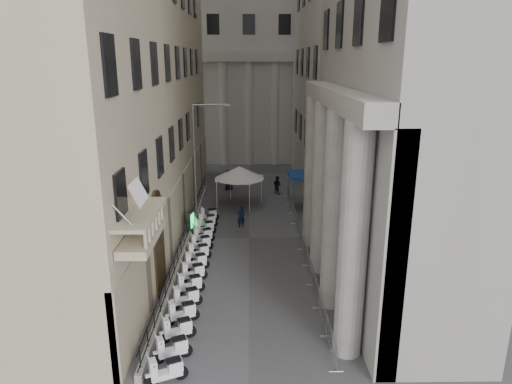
% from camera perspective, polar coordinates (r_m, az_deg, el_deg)
% --- Properties ---
extents(far_building, '(22.00, 10.00, 30.00)m').
position_cam_1_polar(far_building, '(59.12, -0.88, 18.91)').
color(far_building, '#ADAAA3').
rests_on(far_building, ground).
extents(iron_fence, '(0.30, 28.00, 1.40)m').
position_cam_1_polar(iron_fence, '(31.81, -8.69, -6.55)').
color(iron_fence, black).
rests_on(iron_fence, ground).
extents(blue_awning, '(1.60, 3.00, 3.00)m').
position_cam_1_polar(blue_awning, '(39.21, 5.23, -2.00)').
color(blue_awning, navy).
rests_on(blue_awning, ground).
extents(flag, '(1.00, 1.40, 8.20)m').
position_cam_1_polar(flag, '(20.57, -12.93, -20.64)').
color(flag, '#9E0C11').
rests_on(flag, ground).
extents(scooter_0, '(1.51, 1.07, 1.50)m').
position_cam_1_polar(scooter_0, '(19.70, -11.03, -22.39)').
color(scooter_0, white).
rests_on(scooter_0, ground).
extents(scooter_1, '(1.51, 1.07, 1.50)m').
position_cam_1_polar(scooter_1, '(20.82, -10.31, -19.96)').
color(scooter_1, white).
rests_on(scooter_1, ground).
extents(scooter_2, '(1.51, 1.07, 1.50)m').
position_cam_1_polar(scooter_2, '(21.98, -9.69, -17.77)').
color(scooter_2, white).
rests_on(scooter_2, ground).
extents(scooter_3, '(1.51, 1.07, 1.50)m').
position_cam_1_polar(scooter_3, '(23.16, -9.14, -15.81)').
color(scooter_3, white).
rests_on(scooter_3, ground).
extents(scooter_4, '(1.51, 1.07, 1.50)m').
position_cam_1_polar(scooter_4, '(24.37, -8.66, -14.03)').
color(scooter_4, white).
rests_on(scooter_4, ground).
extents(scooter_5, '(1.51, 1.07, 1.50)m').
position_cam_1_polar(scooter_5, '(25.61, -8.22, -12.43)').
color(scooter_5, white).
rests_on(scooter_5, ground).
extents(scooter_6, '(1.51, 1.07, 1.50)m').
position_cam_1_polar(scooter_6, '(26.86, -7.84, -10.97)').
color(scooter_6, white).
rests_on(scooter_6, ground).
extents(scooter_7, '(1.51, 1.07, 1.50)m').
position_cam_1_polar(scooter_7, '(28.13, -7.49, -9.64)').
color(scooter_7, white).
rests_on(scooter_7, ground).
extents(scooter_8, '(1.51, 1.07, 1.50)m').
position_cam_1_polar(scooter_8, '(29.42, -7.17, -8.43)').
color(scooter_8, white).
rests_on(scooter_8, ground).
extents(scooter_9, '(1.51, 1.07, 1.50)m').
position_cam_1_polar(scooter_9, '(30.72, -6.88, -7.32)').
color(scooter_9, white).
rests_on(scooter_9, ground).
extents(scooter_10, '(1.51, 1.07, 1.50)m').
position_cam_1_polar(scooter_10, '(32.03, -6.62, -6.30)').
color(scooter_10, white).
rests_on(scooter_10, ground).
extents(scooter_11, '(1.51, 1.07, 1.50)m').
position_cam_1_polar(scooter_11, '(33.35, -6.38, -5.36)').
color(scooter_11, white).
rests_on(scooter_11, ground).
extents(scooter_12, '(1.51, 1.07, 1.50)m').
position_cam_1_polar(scooter_12, '(34.68, -6.15, -4.49)').
color(scooter_12, white).
rests_on(scooter_12, ground).
extents(scooter_13, '(1.51, 1.07, 1.50)m').
position_cam_1_polar(scooter_13, '(36.01, -5.95, -3.69)').
color(scooter_13, white).
rests_on(scooter_13, ground).
extents(barrier_0, '(0.60, 2.40, 1.10)m').
position_cam_1_polar(barrier_0, '(21.11, 9.37, -19.34)').
color(barrier_0, '#ACAFB4').
rests_on(barrier_0, ground).
extents(barrier_1, '(0.60, 2.40, 1.10)m').
position_cam_1_polar(barrier_1, '(23.16, 8.29, -15.77)').
color(barrier_1, '#ACAFB4').
rests_on(barrier_1, ground).
extents(barrier_2, '(0.60, 2.40, 1.10)m').
position_cam_1_polar(barrier_2, '(25.29, 7.41, -12.79)').
color(barrier_2, '#ACAFB4').
rests_on(barrier_2, ground).
extents(barrier_3, '(0.60, 2.40, 1.10)m').
position_cam_1_polar(barrier_3, '(27.48, 6.68, -10.27)').
color(barrier_3, '#ACAFB4').
rests_on(barrier_3, ground).
extents(barrier_4, '(0.60, 2.40, 1.10)m').
position_cam_1_polar(barrier_4, '(29.72, 6.08, -8.13)').
color(barrier_4, '#ACAFB4').
rests_on(barrier_4, ground).
extents(barrier_5, '(0.60, 2.40, 1.10)m').
position_cam_1_polar(barrier_5, '(32.00, 5.56, -6.29)').
color(barrier_5, '#ACAFB4').
rests_on(barrier_5, ground).
extents(barrier_6, '(0.60, 2.40, 1.10)m').
position_cam_1_polar(barrier_6, '(34.31, 5.12, -4.69)').
color(barrier_6, '#ACAFB4').
rests_on(barrier_6, ground).
extents(barrier_7, '(0.60, 2.40, 1.10)m').
position_cam_1_polar(barrier_7, '(36.64, 4.73, -3.30)').
color(barrier_7, '#ACAFB4').
rests_on(barrier_7, ground).
extents(barrier_8, '(0.60, 2.40, 1.10)m').
position_cam_1_polar(barrier_8, '(39.00, 4.40, -2.08)').
color(barrier_8, '#ACAFB4').
rests_on(barrier_8, ground).
extents(barrier_9, '(0.60, 2.40, 1.10)m').
position_cam_1_polar(barrier_9, '(41.37, 4.10, -0.99)').
color(barrier_9, '#ACAFB4').
rests_on(barrier_9, ground).
extents(security_tent, '(4.26, 4.26, 3.46)m').
position_cam_1_polar(security_tent, '(39.74, -2.69, 2.63)').
color(security_tent, white).
rests_on(security_tent, ground).
extents(street_lamp, '(2.91, 0.68, 9.01)m').
position_cam_1_polar(street_lamp, '(35.48, -7.10, 5.06)').
color(street_lamp, gray).
rests_on(street_lamp, ground).
extents(info_kiosk, '(0.44, 0.90, 1.83)m').
position_cam_1_polar(info_kiosk, '(33.16, -8.15, -3.84)').
color(info_kiosk, black).
rests_on(info_kiosk, ground).
extents(pedestrian_a, '(0.68, 0.54, 1.64)m').
position_cam_1_polar(pedestrian_a, '(34.46, -1.91, -3.09)').
color(pedestrian_a, '#0E1538').
rests_on(pedestrian_a, ground).
extents(pedestrian_b, '(1.06, 1.05, 1.72)m').
position_cam_1_polar(pedestrian_b, '(43.01, 2.65, 0.89)').
color(pedestrian_b, black).
rests_on(pedestrian_b, ground).
extents(pedestrian_c, '(1.06, 0.76, 2.02)m').
position_cam_1_polar(pedestrian_c, '(44.30, -3.43, 1.54)').
color(pedestrian_c, black).
rests_on(pedestrian_c, ground).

